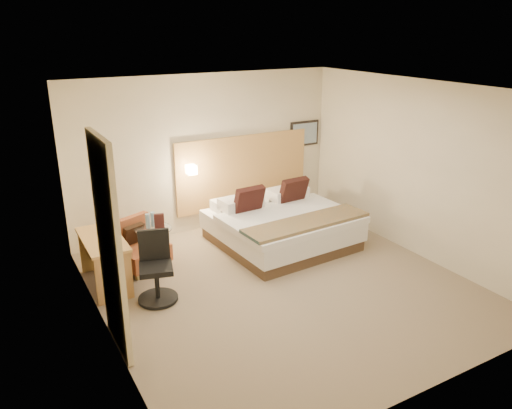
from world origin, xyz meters
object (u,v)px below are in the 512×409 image
bed (281,225)px  lounge_chair (138,248)px  desk_chair (156,273)px  desk (105,248)px  side_table (155,245)px

bed → lounge_chair: size_ratio=2.45×
bed → desk_chair: bearing=-163.1°
bed → desk: size_ratio=1.89×
desk_chair → lounge_chair: bearing=85.9°
bed → desk_chair: 2.48m
lounge_chair → side_table: (0.22, -0.09, 0.04)m
lounge_chair → desk_chair: size_ratio=0.95×
bed → side_table: 2.09m
lounge_chair → side_table: bearing=-22.8°
side_table → desk: desk is taller
desk → desk_chair: size_ratio=1.22×
desk → lounge_chair: bearing=29.8°
bed → desk: (-2.85, 0.01, 0.23)m
bed → desk_chair: (-2.38, -0.72, 0.06)m
bed → side_table: bearing=173.7°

